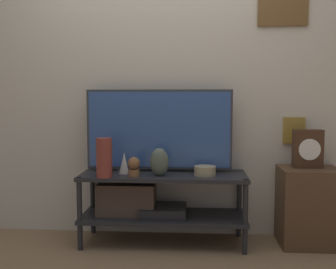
{
  "coord_description": "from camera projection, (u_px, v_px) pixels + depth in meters",
  "views": [
    {
      "loc": [
        0.24,
        -2.77,
        1.14
      ],
      "look_at": [
        0.04,
        0.26,
        0.87
      ],
      "focal_mm": 42.0,
      "sensor_mm": 36.0,
      "label": 1
    }
  ],
  "objects": [
    {
      "name": "vase_wide_bowl",
      "position": [
        205.0,
        171.0,
        3.0
      ],
      "size": [
        0.17,
        0.17,
        0.07
      ],
      "color": "tan",
      "rests_on": "media_console"
    },
    {
      "name": "mantel_clock",
      "position": [
        308.0,
        149.0,
        3.05
      ],
      "size": [
        0.22,
        0.11,
        0.3
      ],
      "color": "#422819",
      "rests_on": "side_table"
    },
    {
      "name": "ground_plane",
      "position": [
        161.0,
        256.0,
        2.87
      ],
      "size": [
        12.0,
        12.0,
        0.0
      ],
      "primitive_type": "plane",
      "color": "#846647"
    },
    {
      "name": "decorative_bust",
      "position": [
        134.0,
        166.0,
        2.95
      ],
      "size": [
        0.09,
        0.09,
        0.15
      ],
      "color": "brown",
      "rests_on": "media_console"
    },
    {
      "name": "vase_tall_ceramic",
      "position": [
        104.0,
        158.0,
        2.92
      ],
      "size": [
        0.12,
        0.12,
        0.29
      ],
      "color": "brown",
      "rests_on": "media_console"
    },
    {
      "name": "vase_urn_stoneware",
      "position": [
        159.0,
        162.0,
        2.98
      ],
      "size": [
        0.14,
        0.1,
        0.21
      ],
      "color": "#4C5647",
      "rests_on": "media_console"
    },
    {
      "name": "side_table",
      "position": [
        309.0,
        207.0,
        3.06
      ],
      "size": [
        0.46,
        0.37,
        0.61
      ],
      "color": "#513823",
      "rests_on": "ground_plane"
    },
    {
      "name": "television",
      "position": [
        159.0,
        130.0,
        3.15
      ],
      "size": [
        1.17,
        0.05,
        0.66
      ],
      "color": "#333338",
      "rests_on": "media_console"
    },
    {
      "name": "wall_back",
      "position": [
        167.0,
        73.0,
        3.28
      ],
      "size": [
        6.4,
        0.08,
        2.7
      ],
      "color": "beige",
      "rests_on": "ground_plane"
    },
    {
      "name": "vase_slim_bronze",
      "position": [
        124.0,
        163.0,
        3.08
      ],
      "size": [
        0.08,
        0.08,
        0.17
      ],
      "color": "beige",
      "rests_on": "media_console"
    },
    {
      "name": "media_console",
      "position": [
        149.0,
        199.0,
        3.1
      ],
      "size": [
        1.29,
        0.44,
        0.56
      ],
      "color": "#232326",
      "rests_on": "ground_plane"
    }
  ]
}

